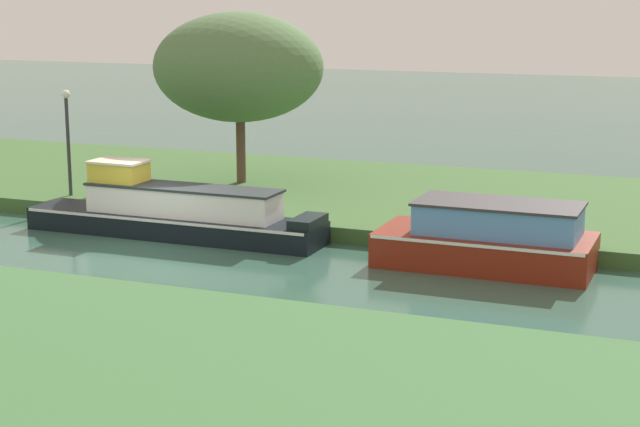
% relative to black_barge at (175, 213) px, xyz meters
% --- Properties ---
extents(ground_plane, '(120.00, 120.00, 0.00)m').
position_rel_black_barge_xyz_m(ground_plane, '(-0.06, -1.20, -0.60)').
color(ground_plane, '#345B4B').
extents(riverbank_far, '(72.00, 10.00, 0.40)m').
position_rel_black_barge_xyz_m(riverbank_far, '(-0.06, 5.80, -0.40)').
color(riverbank_far, '#3E6430').
rests_on(riverbank_far, ground_plane).
extents(black_barge, '(7.89, 1.50, 1.85)m').
position_rel_black_barge_xyz_m(black_barge, '(0.00, 0.00, 0.00)').
color(black_barge, black).
rests_on(black_barge, ground_plane).
extents(maroon_narrowboat, '(4.74, 2.20, 1.49)m').
position_rel_black_barge_xyz_m(maroon_narrowboat, '(7.98, -0.00, 0.05)').
color(maroon_narrowboat, maroon).
rests_on(maroon_narrowboat, ground_plane).
extents(willow_tree_left, '(5.16, 4.60, 5.11)m').
position_rel_black_barge_xyz_m(willow_tree_left, '(-0.90, 5.45, 3.28)').
color(willow_tree_left, brown).
rests_on(willow_tree_left, riverbank_far).
extents(lamp_post, '(0.24, 0.24, 2.99)m').
position_rel_black_barge_xyz_m(lamp_post, '(-4.47, 1.85, 1.67)').
color(lamp_post, '#333338').
rests_on(lamp_post, riverbank_far).
extents(mooring_post_near, '(0.13, 0.13, 0.68)m').
position_rel_black_barge_xyz_m(mooring_post_near, '(7.54, 1.33, 0.14)').
color(mooring_post_near, '#4C392C').
rests_on(mooring_post_near, riverbank_far).
extents(mooring_post_far, '(0.13, 0.13, 0.69)m').
position_rel_black_barge_xyz_m(mooring_post_far, '(-2.09, 1.33, 0.14)').
color(mooring_post_far, '#453122').
rests_on(mooring_post_far, riverbank_far).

